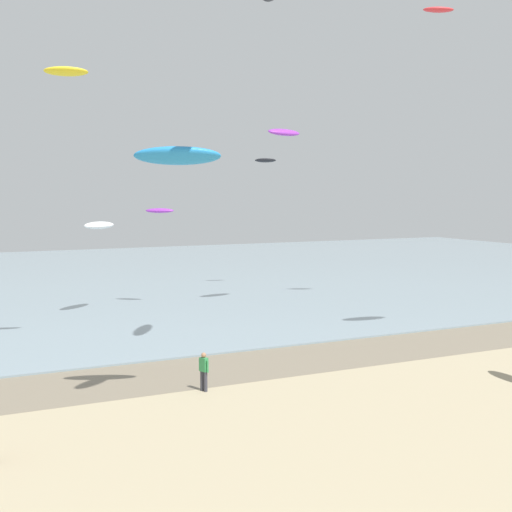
{
  "coord_description": "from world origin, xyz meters",
  "views": [
    {
      "loc": [
        -7.87,
        -7.61,
        8.59
      ],
      "look_at": [
        1.15,
        11.3,
        6.64
      ],
      "focal_mm": 47.28,
      "sensor_mm": 36.0,
      "label": 1
    }
  ],
  "objects_px": {
    "kite_aloft_13": "(438,10)",
    "kite_aloft_5": "(178,156)",
    "kite_aloft_3": "(160,211)",
    "kite_aloft_6": "(66,71)",
    "kite_aloft_8": "(284,132)",
    "kite_aloft_2": "(265,160)",
    "person_mid_beach": "(204,370)",
    "kite_aloft_10": "(99,225)"
  },
  "relations": [
    {
      "from": "kite_aloft_2",
      "to": "person_mid_beach",
      "type": "bearing_deg",
      "value": 75.77
    },
    {
      "from": "kite_aloft_5",
      "to": "kite_aloft_10",
      "type": "distance_m",
      "value": 22.51
    },
    {
      "from": "person_mid_beach",
      "to": "kite_aloft_3",
      "type": "distance_m",
      "value": 23.15
    },
    {
      "from": "person_mid_beach",
      "to": "kite_aloft_5",
      "type": "distance_m",
      "value": 9.45
    },
    {
      "from": "kite_aloft_2",
      "to": "kite_aloft_5",
      "type": "xyz_separation_m",
      "value": [
        -18.07,
        -28.87,
        -1.45
      ]
    },
    {
      "from": "kite_aloft_2",
      "to": "kite_aloft_8",
      "type": "bearing_deg",
      "value": 88.1
    },
    {
      "from": "kite_aloft_6",
      "to": "kite_aloft_2",
      "type": "bearing_deg",
      "value": 54.88
    },
    {
      "from": "kite_aloft_3",
      "to": "kite_aloft_8",
      "type": "relative_size",
      "value": 0.74
    },
    {
      "from": "kite_aloft_13",
      "to": "kite_aloft_3",
      "type": "bearing_deg",
      "value": 175.31
    },
    {
      "from": "kite_aloft_8",
      "to": "kite_aloft_10",
      "type": "distance_m",
      "value": 14.88
    },
    {
      "from": "person_mid_beach",
      "to": "kite_aloft_10",
      "type": "height_order",
      "value": "kite_aloft_10"
    },
    {
      "from": "kite_aloft_8",
      "to": "kite_aloft_3",
      "type": "bearing_deg",
      "value": -40.84
    },
    {
      "from": "kite_aloft_8",
      "to": "kite_aloft_13",
      "type": "height_order",
      "value": "kite_aloft_13"
    },
    {
      "from": "kite_aloft_10",
      "to": "person_mid_beach",
      "type": "bearing_deg",
      "value": -130.98
    },
    {
      "from": "kite_aloft_3",
      "to": "kite_aloft_10",
      "type": "relative_size",
      "value": 0.69
    },
    {
      "from": "person_mid_beach",
      "to": "kite_aloft_13",
      "type": "distance_m",
      "value": 33.32
    },
    {
      "from": "person_mid_beach",
      "to": "kite_aloft_5",
      "type": "height_order",
      "value": "kite_aloft_5"
    },
    {
      "from": "person_mid_beach",
      "to": "kite_aloft_8",
      "type": "height_order",
      "value": "kite_aloft_8"
    },
    {
      "from": "kite_aloft_2",
      "to": "kite_aloft_10",
      "type": "relative_size",
      "value": 0.61
    },
    {
      "from": "kite_aloft_5",
      "to": "kite_aloft_13",
      "type": "height_order",
      "value": "kite_aloft_13"
    },
    {
      "from": "kite_aloft_8",
      "to": "kite_aloft_6",
      "type": "bearing_deg",
      "value": 13.63
    },
    {
      "from": "kite_aloft_10",
      "to": "kite_aloft_13",
      "type": "distance_m",
      "value": 28.65
    },
    {
      "from": "kite_aloft_6",
      "to": "kite_aloft_10",
      "type": "xyz_separation_m",
      "value": [
        4.0,
        11.27,
        -8.45
      ]
    },
    {
      "from": "kite_aloft_5",
      "to": "kite_aloft_2",
      "type": "bearing_deg",
      "value": -101.17
    },
    {
      "from": "kite_aloft_6",
      "to": "kite_aloft_10",
      "type": "bearing_deg",
      "value": 83.76
    },
    {
      "from": "kite_aloft_10",
      "to": "kite_aloft_13",
      "type": "xyz_separation_m",
      "value": [
        22.84,
        -7.98,
        15.35
      ]
    },
    {
      "from": "kite_aloft_3",
      "to": "kite_aloft_6",
      "type": "xyz_separation_m",
      "value": [
        -8.82,
        -12.62,
        7.51
      ]
    },
    {
      "from": "kite_aloft_5",
      "to": "person_mid_beach",
      "type": "bearing_deg",
      "value": -112.86
    },
    {
      "from": "kite_aloft_3",
      "to": "kite_aloft_13",
      "type": "relative_size",
      "value": 0.96
    },
    {
      "from": "kite_aloft_6",
      "to": "kite_aloft_8",
      "type": "xyz_separation_m",
      "value": [
        16.95,
        8.17,
        -1.78
      ]
    },
    {
      "from": "person_mid_beach",
      "to": "kite_aloft_10",
      "type": "xyz_separation_m",
      "value": [
        0.08,
        20.36,
        5.44
      ]
    },
    {
      "from": "kite_aloft_3",
      "to": "kite_aloft_8",
      "type": "bearing_deg",
      "value": -175.14
    },
    {
      "from": "kite_aloft_3",
      "to": "kite_aloft_6",
      "type": "distance_m",
      "value": 17.13
    },
    {
      "from": "kite_aloft_8",
      "to": "kite_aloft_13",
      "type": "distance_m",
      "value": 14.05
    },
    {
      "from": "kite_aloft_5",
      "to": "kite_aloft_13",
      "type": "bearing_deg",
      "value": -129.22
    },
    {
      "from": "person_mid_beach",
      "to": "kite_aloft_6",
      "type": "distance_m",
      "value": 17.05
    },
    {
      "from": "kite_aloft_5",
      "to": "kite_aloft_13",
      "type": "relative_size",
      "value": 1.51
    },
    {
      "from": "kite_aloft_13",
      "to": "kite_aloft_5",
      "type": "bearing_deg",
      "value": -127.41
    },
    {
      "from": "kite_aloft_13",
      "to": "person_mid_beach",
      "type": "bearing_deg",
      "value": -128.94
    },
    {
      "from": "kite_aloft_8",
      "to": "kite_aloft_10",
      "type": "relative_size",
      "value": 0.93
    },
    {
      "from": "person_mid_beach",
      "to": "kite_aloft_5",
      "type": "bearing_deg",
      "value": -133.74
    },
    {
      "from": "kite_aloft_3",
      "to": "person_mid_beach",
      "type": "bearing_deg",
      "value": 110.87
    }
  ]
}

